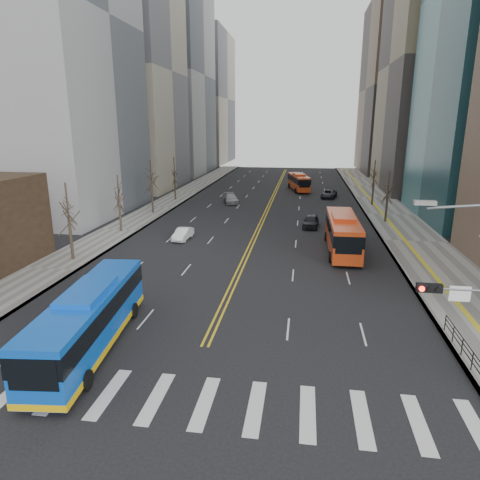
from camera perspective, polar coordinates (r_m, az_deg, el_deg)
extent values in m
plane|color=black|center=(21.55, -7.98, -20.40)|extent=(220.00, 220.00, 0.00)
cube|color=slate|center=(64.11, 19.36, 3.23)|extent=(7.00, 130.00, 0.15)
cube|color=slate|center=(66.63, -10.76, 4.26)|extent=(5.00, 130.00, 0.15)
cube|color=silver|center=(24.93, -27.39, -16.74)|extent=(0.70, 4.00, 0.01)
cube|color=silver|center=(23.72, -22.52, -17.86)|extent=(0.70, 4.00, 0.01)
cube|color=silver|center=(22.69, -17.09, -18.95)|extent=(0.70, 4.00, 0.01)
cube|color=silver|center=(21.87, -11.14, -19.94)|extent=(0.70, 4.00, 0.01)
cube|color=silver|center=(21.29, -4.71, -20.78)|extent=(0.70, 4.00, 0.01)
cube|color=silver|center=(20.95, 2.06, -21.41)|extent=(0.70, 4.00, 0.01)
cube|color=silver|center=(20.88, 9.02, -21.76)|extent=(0.70, 4.00, 0.01)
cube|color=silver|center=(21.08, 15.95, -21.82)|extent=(0.70, 4.00, 0.01)
cube|color=silver|center=(21.53, 22.66, -21.60)|extent=(0.70, 4.00, 0.01)
cube|color=silver|center=(22.23, 29.00, -21.15)|extent=(0.70, 4.00, 0.01)
cube|color=gold|center=(73.00, 4.10, 5.39)|extent=(0.15, 100.00, 0.01)
cube|color=gold|center=(72.97, 4.42, 5.38)|extent=(0.15, 100.00, 0.01)
cube|color=gray|center=(68.69, -26.25, 25.18)|extent=(22.00, 24.00, 52.00)
cube|color=gray|center=(90.84, -16.14, 20.73)|extent=(22.00, 22.00, 44.00)
cube|color=gray|center=(115.83, -9.89, 20.78)|extent=(20.00, 26.00, 48.00)
cube|color=#82755A|center=(91.70, 25.84, 20.44)|extent=(20.00, 26.00, 46.00)
cube|color=gray|center=(146.00, -5.31, 18.18)|extent=(18.00, 30.00, 40.00)
cube|color=brown|center=(122.31, 20.80, 18.34)|extent=(18.00, 30.00, 42.00)
cylinder|color=slate|center=(21.37, 28.98, -5.90)|extent=(4.50, 0.12, 0.12)
cube|color=black|center=(20.76, 23.91, -5.86)|extent=(1.10, 0.28, 0.38)
cylinder|color=#FF190C|center=(20.52, 23.08, -6.01)|extent=(0.24, 0.08, 0.24)
cylinder|color=black|center=(20.62, 24.02, -6.02)|extent=(0.24, 0.08, 0.24)
cylinder|color=black|center=(20.72, 24.96, -6.03)|extent=(0.24, 0.08, 0.24)
cube|color=white|center=(21.22, 27.26, -6.40)|extent=(0.90, 0.06, 0.70)
cube|color=#999993|center=(19.64, 23.41, 4.58)|extent=(0.90, 0.35, 0.18)
cube|color=black|center=(26.92, 27.63, -11.57)|extent=(0.04, 6.00, 0.04)
cylinder|color=black|center=(25.90, 28.55, -14.02)|extent=(0.06, 0.06, 1.00)
cylinder|color=black|center=(27.14, 27.50, -12.52)|extent=(0.06, 0.06, 1.00)
cylinder|color=black|center=(28.41, 26.55, -11.15)|extent=(0.06, 0.06, 1.00)
cylinder|color=black|center=(29.69, 25.69, -9.89)|extent=(0.06, 0.06, 1.00)
cylinder|color=#31251E|center=(42.93, -21.58, -0.06)|extent=(0.28, 0.28, 3.90)
cylinder|color=#31251E|center=(52.46, -15.67, 2.93)|extent=(0.28, 0.28, 3.60)
cylinder|color=#31251E|center=(62.42, -11.61, 5.28)|extent=(0.28, 0.28, 4.00)
cylinder|color=#31251E|center=(72.73, -8.65, 6.73)|extent=(0.28, 0.28, 3.80)
cylinder|color=#31251E|center=(58.69, 18.92, 3.89)|extent=(0.28, 0.28, 3.50)
cylinder|color=#31251E|center=(70.33, 17.27, 5.91)|extent=(0.28, 0.28, 3.75)
cube|color=blue|center=(26.10, -19.41, -9.80)|extent=(3.87, 12.69, 2.98)
cube|color=black|center=(25.87, -19.53, -8.64)|extent=(3.94, 12.72, 1.07)
cube|color=blue|center=(25.49, -19.73, -6.55)|extent=(2.52, 4.56, 0.40)
cube|color=#EDB70C|center=(26.66, -19.16, -12.32)|extent=(3.94, 12.72, 0.35)
cylinder|color=black|center=(24.08, -25.73, -16.33)|extent=(0.40, 1.03, 1.00)
cylinder|color=black|center=(23.03, -19.76, -17.19)|extent=(0.40, 1.03, 1.00)
cylinder|color=black|center=(30.47, -18.72, -8.80)|extent=(0.40, 1.03, 1.00)
cylinder|color=black|center=(29.64, -13.96, -9.12)|extent=(0.40, 1.03, 1.00)
cube|color=red|center=(44.13, 13.52, 0.93)|extent=(2.80, 11.84, 3.09)
cube|color=black|center=(43.99, 13.57, 1.67)|extent=(2.86, 11.86, 1.10)
cube|color=red|center=(43.76, 13.65, 3.01)|extent=(2.19, 4.16, 0.40)
cylinder|color=black|center=(40.75, 11.98, -2.21)|extent=(0.31, 1.00, 1.00)
cylinder|color=black|center=(41.04, 15.73, -2.33)|extent=(0.31, 1.00, 1.00)
cylinder|color=black|center=(48.01, 11.43, 0.49)|extent=(0.31, 1.00, 1.00)
cylinder|color=black|center=(48.26, 14.61, 0.37)|extent=(0.31, 1.00, 1.00)
cube|color=red|center=(83.49, 7.82, 7.69)|extent=(4.58, 10.50, 2.63)
cube|color=black|center=(83.42, 7.84, 8.05)|extent=(4.65, 10.54, 0.95)
cube|color=red|center=(83.31, 7.86, 8.65)|extent=(2.62, 3.91, 0.40)
cylinder|color=black|center=(80.23, 7.47, 6.56)|extent=(0.52, 1.04, 1.00)
cylinder|color=black|center=(80.75, 9.10, 6.55)|extent=(0.52, 1.04, 1.00)
cylinder|color=black|center=(86.59, 6.58, 7.22)|extent=(0.52, 1.04, 1.00)
cylinder|color=black|center=(87.06, 8.10, 7.21)|extent=(0.52, 1.04, 1.00)
imported|color=white|center=(47.95, -7.63, 0.82)|extent=(1.62, 4.01, 1.30)
imported|color=black|center=(53.93, 9.43, 2.51)|extent=(2.22, 4.68, 1.55)
imported|color=#97989C|center=(69.73, -1.24, 5.56)|extent=(3.48, 5.38, 1.45)
imported|color=black|center=(76.08, 11.77, 6.03)|extent=(3.26, 5.30, 1.37)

